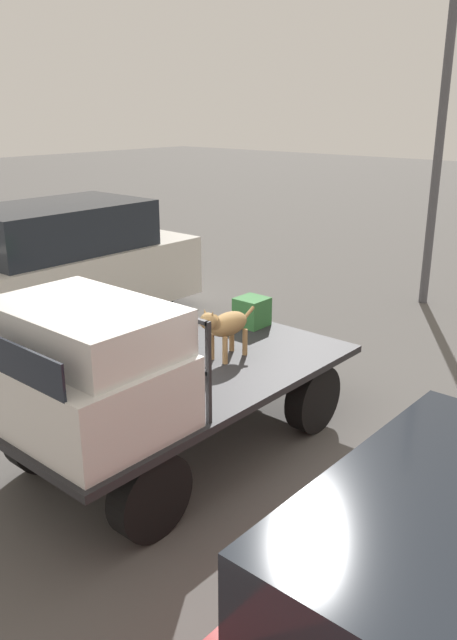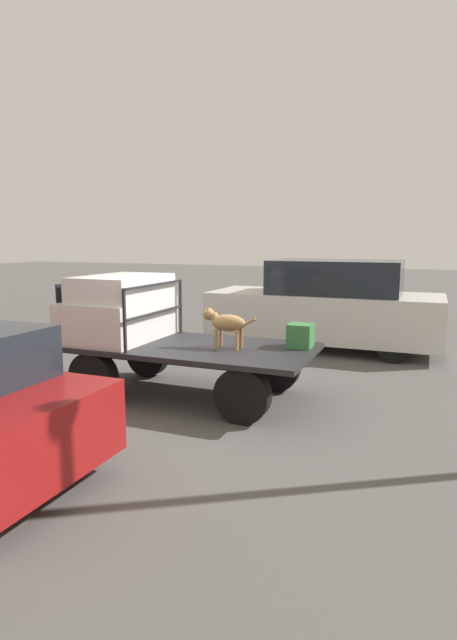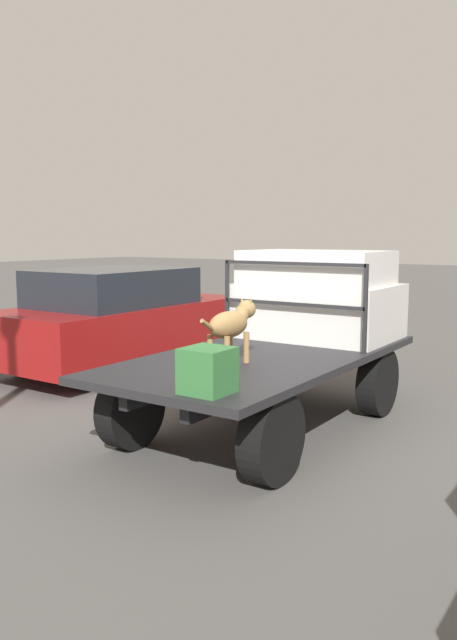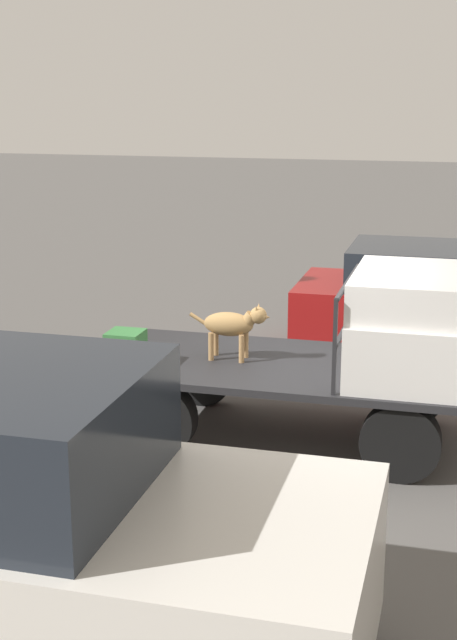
{
  "view_description": "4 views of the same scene",
  "coord_description": "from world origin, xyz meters",
  "px_view_note": "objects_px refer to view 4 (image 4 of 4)",
  "views": [
    {
      "loc": [
        4.31,
        4.37,
        3.59
      ],
      "look_at": [
        -0.72,
        -0.0,
        1.31
      ],
      "focal_mm": 35.0,
      "sensor_mm": 36.0,
      "label": 1
    },
    {
      "loc": [
        -3.61,
        7.13,
        2.55
      ],
      "look_at": [
        -0.72,
        -0.0,
        1.31
      ],
      "focal_mm": 28.0,
      "sensor_mm": 36.0,
      "label": 2
    },
    {
      "loc": [
        -5.78,
        -3.42,
        2.15
      ],
      "look_at": [
        -0.72,
        -0.0,
        1.31
      ],
      "focal_mm": 35.0,
      "sensor_mm": 36.0,
      "label": 3
    },
    {
      "loc": [
        1.72,
        -9.22,
        3.8
      ],
      "look_at": [
        -0.72,
        -0.0,
        1.31
      ],
      "focal_mm": 50.0,
      "sensor_mm": 36.0,
      "label": 4
    }
  ],
  "objects_px": {
    "dog": "(234,324)",
    "flatbed_truck": "(291,384)",
    "parked_sedan": "(443,302)",
    "cargo_crate": "(126,348)"
  },
  "relations": [
    {
      "from": "dog",
      "to": "parked_sedan",
      "type": "distance_m",
      "value": 4.24
    },
    {
      "from": "flatbed_truck",
      "to": "cargo_crate",
      "type": "relative_size",
      "value": 10.85
    },
    {
      "from": "flatbed_truck",
      "to": "dog",
      "type": "xyz_separation_m",
      "value": [
        -0.66,
        -0.0,
        0.64
      ]
    },
    {
      "from": "parked_sedan",
      "to": "flatbed_truck",
      "type": "bearing_deg",
      "value": -108.48
    },
    {
      "from": "dog",
      "to": "parked_sedan",
      "type": "relative_size",
      "value": 0.22
    },
    {
      "from": "parked_sedan",
      "to": "dog",
      "type": "bearing_deg",
      "value": -116.72
    },
    {
      "from": "cargo_crate",
      "to": "parked_sedan",
      "type": "relative_size",
      "value": 0.09
    },
    {
      "from": "dog",
      "to": "flatbed_truck",
      "type": "bearing_deg",
      "value": -7.7
    },
    {
      "from": "dog",
      "to": "cargo_crate",
      "type": "height_order",
      "value": "dog"
    },
    {
      "from": "parked_sedan",
      "to": "cargo_crate",
      "type": "bearing_deg",
      "value": -124.24
    }
  ]
}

